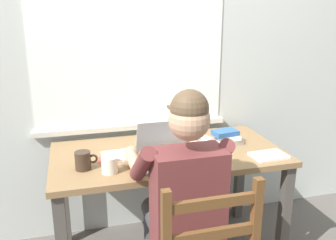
# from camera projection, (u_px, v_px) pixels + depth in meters

# --- Properties ---
(back_wall) EXTENTS (6.00, 0.08, 2.60)m
(back_wall) POSITION_uv_depth(u_px,v_px,m) (151.00, 52.00, 2.47)
(back_wall) COLOR beige
(back_wall) RESTS_ON ground
(desk) EXTENTS (1.41, 0.72, 0.74)m
(desk) POSITION_uv_depth(u_px,v_px,m) (168.00, 166.00, 2.26)
(desk) COLOR olive
(desk) RESTS_ON ground
(seated_person) EXTENTS (0.50, 0.60, 1.24)m
(seated_person) POSITION_uv_depth(u_px,v_px,m) (181.00, 193.00, 1.84)
(seated_person) COLOR brown
(seated_person) RESTS_ON ground
(laptop) EXTENTS (0.33, 0.31, 0.22)m
(laptop) POSITION_uv_depth(u_px,v_px,m) (168.00, 152.00, 2.09)
(laptop) COLOR #ADAFB2
(laptop) RESTS_ON desk
(computer_mouse) EXTENTS (0.06, 0.10, 0.03)m
(computer_mouse) POSITION_uv_depth(u_px,v_px,m) (215.00, 156.00, 2.13)
(computer_mouse) COLOR #ADAFB2
(computer_mouse) RESTS_ON desk
(coffee_mug_white) EXTENTS (0.12, 0.09, 0.09)m
(coffee_mug_white) POSITION_uv_depth(u_px,v_px,m) (110.00, 165.00, 1.93)
(coffee_mug_white) COLOR silver
(coffee_mug_white) RESTS_ON desk
(coffee_mug_dark) EXTENTS (0.12, 0.09, 0.10)m
(coffee_mug_dark) POSITION_uv_depth(u_px,v_px,m) (83.00, 161.00, 1.97)
(coffee_mug_dark) COLOR #38281E
(coffee_mug_dark) RESTS_ON desk
(book_stack_main) EXTENTS (0.20, 0.16, 0.11)m
(book_stack_main) POSITION_uv_depth(u_px,v_px,m) (176.00, 135.00, 2.37)
(book_stack_main) COLOR #38844C
(book_stack_main) RESTS_ON desk
(book_stack_side) EXTENTS (0.19, 0.13, 0.09)m
(book_stack_side) POSITION_uv_depth(u_px,v_px,m) (227.00, 137.00, 2.36)
(book_stack_side) COLOR gray
(book_stack_side) RESTS_ON desk
(paper_pile_near_laptop) EXTENTS (0.26, 0.20, 0.01)m
(paper_pile_near_laptop) POSITION_uv_depth(u_px,v_px,m) (123.00, 155.00, 2.17)
(paper_pile_near_laptop) COLOR silver
(paper_pile_near_laptop) RESTS_ON desk
(paper_pile_back_corner) EXTENTS (0.21, 0.16, 0.01)m
(paper_pile_back_corner) POSITION_uv_depth(u_px,v_px,m) (269.00, 156.00, 2.16)
(paper_pile_back_corner) COLOR white
(paper_pile_back_corner) RESTS_ON desk
(paper_pile_side) EXTENTS (0.28, 0.24, 0.01)m
(paper_pile_side) POSITION_uv_depth(u_px,v_px,m) (194.00, 140.00, 2.42)
(paper_pile_side) COLOR silver
(paper_pile_side) RESTS_ON desk
(landscape_photo_print) EXTENTS (0.14, 0.11, 0.00)m
(landscape_photo_print) POSITION_uv_depth(u_px,v_px,m) (109.00, 160.00, 2.11)
(landscape_photo_print) COLOR #C63D33
(landscape_photo_print) RESTS_ON desk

